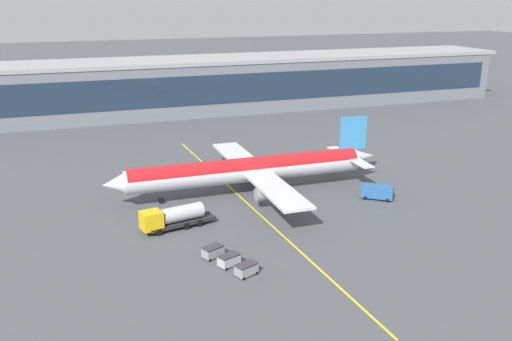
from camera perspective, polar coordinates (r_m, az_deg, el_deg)
The scene contains 9 objects.
ground_plane at distance 88.37m, azimuth 1.48°, elevation -3.52°, with size 700.00×700.00×0.00m, color #47494F.
apron_lead_in_line at distance 89.10m, azimuth -0.93°, elevation -3.33°, with size 0.30×80.00×0.01m, color yellow.
terminal_building at distance 159.23m, azimuth -7.24°, elevation 8.63°, with size 195.26×21.70×14.85m.
main_airliner at distance 92.14m, azimuth -0.77°, elevation 0.10°, with size 47.11×37.45×11.69m.
fuel_tanker at distance 79.77m, azimuth -8.49°, elevation -4.76°, with size 11.08×4.66×3.25m.
crew_van at distance 92.50m, azimuth 12.26°, elevation -2.09°, with size 5.22×4.76×2.30m.
baggage_cart_0 at distance 66.87m, azimuth -1.00°, elevation -10.05°, with size 3.04×2.43×1.48m.
baggage_cart_1 at distance 69.05m, azimuth -2.78°, elevation -9.13°, with size 3.04×2.43×1.48m.
baggage_cart_2 at distance 71.31m, azimuth -4.43°, elevation -8.26°, with size 3.04×2.43×1.48m.
Camera 1 is at (-29.72, -76.92, 31.77)m, focal length 39.10 mm.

